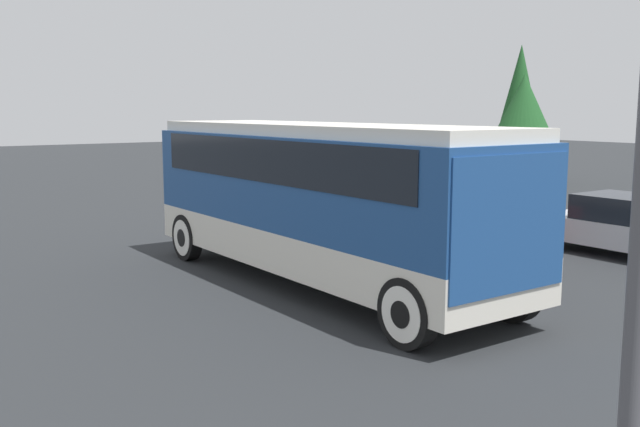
# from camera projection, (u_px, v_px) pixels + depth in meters

# --- Properties ---
(ground_plane) EXTENTS (120.00, 120.00, 0.00)m
(ground_plane) POSITION_uv_depth(u_px,v_px,m) (320.00, 285.00, 14.27)
(ground_plane) COLOR #26282B
(tour_bus) EXTENTS (9.47, 2.64, 3.20)m
(tour_bus) POSITION_uv_depth(u_px,v_px,m) (323.00, 190.00, 13.91)
(tour_bus) COLOR silver
(tour_bus) RESTS_ON ground_plane
(parked_car_near) EXTENTS (4.73, 1.96, 1.44)m
(parked_car_near) POSITION_uv_depth(u_px,v_px,m) (639.00, 227.00, 16.81)
(parked_car_near) COLOR #BCBCC1
(parked_car_near) RESTS_ON ground_plane
(parked_car_mid) EXTENTS (4.54, 1.84, 1.36)m
(parked_car_mid) POSITION_uv_depth(u_px,v_px,m) (447.00, 212.00, 19.44)
(parked_car_mid) COLOR maroon
(parked_car_mid) RESTS_ON ground_plane
(tree_center) EXTENTS (2.21, 2.21, 6.50)m
(tree_center) POSITION_uv_depth(u_px,v_px,m) (520.00, 94.00, 34.00)
(tree_center) COLOR brown
(tree_center) RESTS_ON ground_plane
(tree_right) EXTENTS (2.92, 2.92, 5.05)m
(tree_right) POSITION_uv_depth(u_px,v_px,m) (524.00, 109.00, 32.84)
(tree_right) COLOR brown
(tree_right) RESTS_ON ground_plane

